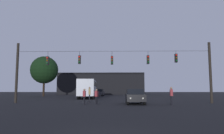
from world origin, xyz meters
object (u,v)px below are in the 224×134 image
at_px(city_bus, 88,87).
at_px(pedestrian_near_bus, 90,93).
at_px(pedestrian_crossing_left, 84,96).
at_px(pedestrian_crossing_center, 171,95).
at_px(tree_left_silhouette, 44,70).
at_px(car_far_left, 99,92).
at_px(car_near_right, 135,96).
at_px(pedestrian_crossing_right, 96,96).

height_order(city_bus, pedestrian_near_bus, city_bus).
relative_size(pedestrian_crossing_left, pedestrian_crossing_center, 0.91).
xyz_separation_m(city_bus, tree_left_silhouette, (-10.41, 8.31, 3.68)).
distance_m(pedestrian_crossing_left, pedestrian_near_bus, 3.57).
relative_size(city_bus, car_far_left, 2.52).
bearing_deg(car_far_left, car_near_right, -76.90).
relative_size(car_near_right, pedestrian_crossing_center, 2.52).
relative_size(car_far_left, pedestrian_crossing_right, 2.90).
relative_size(car_near_right, pedestrian_crossing_left, 2.79).
xyz_separation_m(pedestrian_crossing_center, pedestrian_crossing_right, (-7.35, 1.01, -0.13)).
distance_m(pedestrian_crossing_left, tree_left_silhouette, 26.50).
height_order(car_far_left, tree_left_silhouette, tree_left_silhouette).
relative_size(pedestrian_crossing_center, pedestrian_crossing_right, 1.13).
distance_m(pedestrian_crossing_center, pedestrian_near_bus, 9.32).
relative_size(pedestrian_crossing_center, pedestrian_near_bus, 0.97).
bearing_deg(city_bus, car_near_right, -63.85).
distance_m(car_near_right, pedestrian_near_bus, 5.68).
bearing_deg(pedestrian_near_bus, tree_left_silhouette, 121.95).
relative_size(car_far_left, pedestrian_crossing_center, 2.57).
bearing_deg(pedestrian_crossing_right, tree_left_silhouette, 120.56).
bearing_deg(pedestrian_crossing_left, car_far_left, 91.44).
bearing_deg(pedestrian_crossing_left, tree_left_silhouette, 117.70).
bearing_deg(tree_left_silhouette, city_bus, -38.61).
xyz_separation_m(car_near_right, pedestrian_crossing_left, (-5.08, -0.93, 0.08)).
xyz_separation_m(pedestrian_crossing_right, pedestrian_near_bus, (-1.09, 2.94, 0.16)).
bearing_deg(city_bus, pedestrian_near_bus, -81.04).
height_order(car_near_right, pedestrian_crossing_left, pedestrian_crossing_left).
bearing_deg(pedestrian_near_bus, car_near_right, -27.60).
relative_size(car_near_right, pedestrian_near_bus, 2.45).
bearing_deg(pedestrian_near_bus, car_far_left, 91.82).
xyz_separation_m(city_bus, car_near_right, (6.80, -13.84, -1.07)).
bearing_deg(car_far_left, tree_left_silhouette, -167.99).
height_order(car_far_left, pedestrian_crossing_left, pedestrian_crossing_left).
relative_size(pedestrian_crossing_left, pedestrian_crossing_right, 1.02).
bearing_deg(pedestrian_crossing_right, pedestrian_crossing_center, -7.87).
distance_m(pedestrian_crossing_center, pedestrian_crossing_right, 7.42).
bearing_deg(car_near_right, city_bus, 116.15).
distance_m(city_bus, car_far_left, 10.86).
xyz_separation_m(pedestrian_crossing_center, pedestrian_near_bus, (-8.44, 3.96, 0.04)).
xyz_separation_m(city_bus, pedestrian_crossing_right, (2.86, -14.16, -1.01)).
bearing_deg(pedestrian_crossing_center, car_far_left, 109.40).
height_order(pedestrian_crossing_center, pedestrian_near_bus, pedestrian_near_bus).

